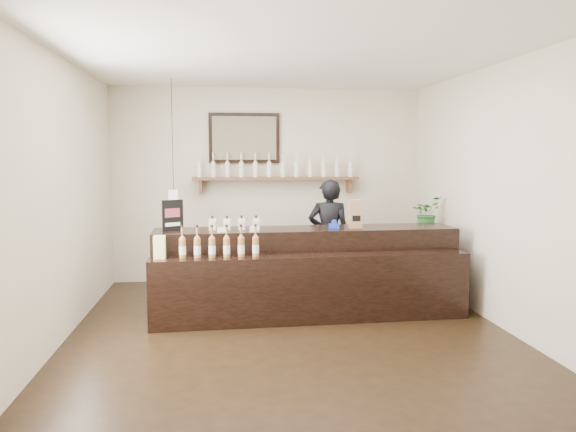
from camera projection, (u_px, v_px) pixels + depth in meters
The scene contains 10 objects.
ground at pixel (289, 329), 5.92m from camera, with size 5.00×5.00×0.00m, color black.
room_shell at pixel (289, 167), 5.74m from camera, with size 5.00×5.00×5.00m.
back_wall_decor at pixel (259, 161), 8.06m from camera, with size 2.66×0.96×1.69m.
counter at pixel (307, 274), 6.47m from camera, with size 3.53×1.05×1.15m.
promo_sign at pixel (173, 215), 6.29m from camera, with size 0.23×0.14×0.35m.
paper_bag at pixel (355, 214), 6.55m from camera, with size 0.16×0.12×0.33m.
tape_dispenser at pixel (334, 225), 6.51m from camera, with size 0.13×0.07×0.10m.
side_cabinet at pixel (425, 261), 7.47m from camera, with size 0.46×0.61×0.86m.
potted_plant at pixel (426, 213), 7.41m from camera, with size 0.39×0.34×0.43m, color #2B6D31.
shopkeeper at pixel (329, 229), 7.44m from camera, with size 0.62×0.41×1.71m, color black.
Camera 1 is at (-0.69, -5.72, 1.81)m, focal length 35.00 mm.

